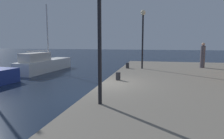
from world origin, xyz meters
The scene contains 7 objects.
ground_plane centered at (0.00, 0.00, 0.00)m, with size 120.00×120.00×0.00m, color #162338.
sailboat_white centered at (-7.54, 7.77, 0.70)m, with size 2.11×6.97×6.15m.
lamp_post_near_edge centered at (0.81, -3.36, 3.82)m, with size 0.36×0.36×4.43m.
lamp_post_mid_promenade centered at (1.55, 5.59, 3.65)m, with size 0.36×0.36×4.15m.
bollard_center centered at (0.64, 0.78, 1.00)m, with size 0.24×0.24×0.40m, color #2D2D33.
bollard_north centered at (0.49, 5.52, 1.00)m, with size 0.24×0.24×0.40m, color #2D2D33.
person_far_corner centered at (5.93, 7.03, 1.68)m, with size 0.34×0.34×1.87m.
Camera 1 is at (2.49, -9.52, 2.76)m, focal length 33.38 mm.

